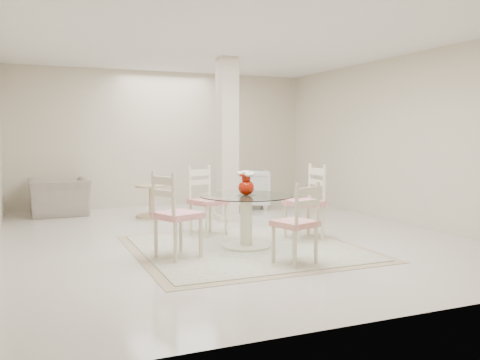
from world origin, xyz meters
name	(u,v)px	position (x,y,z in m)	size (l,w,h in m)	color
ground	(228,236)	(0.00, 0.00, 0.00)	(7.00, 7.00, 0.00)	silver
room_shell	(228,104)	(0.00, 0.00, 1.86)	(6.02, 7.02, 2.71)	beige
column	(227,140)	(0.50, 1.30, 1.35)	(0.30, 0.30, 2.70)	beige
area_rug	(246,248)	(-0.06, -0.79, 0.01)	(2.79, 2.79, 0.02)	tan
dining_table	(246,221)	(-0.06, -0.79, 0.34)	(1.17, 1.17, 0.67)	beige
red_vase	(246,183)	(-0.06, -0.79, 0.83)	(0.23, 0.22, 0.31)	#9D1404
dining_chair_east	(309,196)	(0.95, -0.61, 0.60)	(0.46, 0.46, 1.13)	#EEE3C4
dining_chair_north	(205,195)	(-0.26, 0.21, 0.57)	(0.56, 0.56, 1.09)	#ECE6C2
dining_chair_west	(173,208)	(-1.06, -1.00, 0.59)	(0.59, 0.59, 1.12)	beige
dining_chair_south	(299,217)	(0.14, -1.78, 0.53)	(0.51, 0.51, 1.01)	beige
recliner_taupe	(59,197)	(-2.08, 2.93, 0.33)	(1.01, 0.88, 0.66)	gray
armchair_white	(248,189)	(1.42, 2.53, 0.37)	(0.80, 0.82, 0.75)	white
side_table	(151,202)	(-0.62, 2.10, 0.26)	(0.54, 0.54, 0.56)	tan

